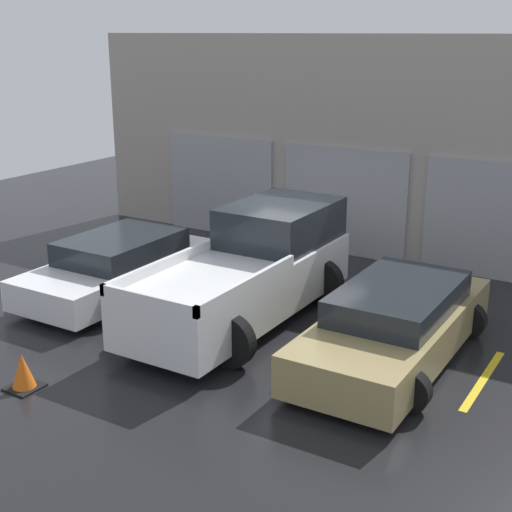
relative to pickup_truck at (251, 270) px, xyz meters
name	(u,v)px	position (x,y,z in m)	size (l,w,h in m)	color
ground_plane	(288,293)	(0.00, 1.43, -0.88)	(28.00, 28.00, 0.00)	black
shophouse_building	(360,149)	(-0.01, 4.71, 1.53)	(14.27, 0.68, 4.92)	#9E9389
pickup_truck	(251,270)	(0.00, 0.00, 0.00)	(2.44, 5.11, 1.89)	white
sedan_white	(120,266)	(-2.85, -0.29, -0.32)	(2.24, 4.23, 1.16)	white
sedan_side	(395,324)	(2.85, -0.29, -0.31)	(2.15, 4.67, 1.20)	#9E8956
parking_stripe_far_left	(69,280)	(-4.28, -0.32, -0.87)	(0.12, 2.20, 0.01)	gold
parking_stripe_left	(178,306)	(-1.43, -0.32, -0.87)	(0.12, 2.20, 0.01)	gold
parking_stripe_centre	(313,339)	(1.43, -0.32, -0.87)	(0.12, 2.20, 0.01)	gold
parking_stripe_right	(483,379)	(4.28, -0.32, -0.87)	(0.12, 2.20, 0.01)	gold
traffic_cone	(23,372)	(-1.37, -4.06, -0.62)	(0.47, 0.47, 0.55)	black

